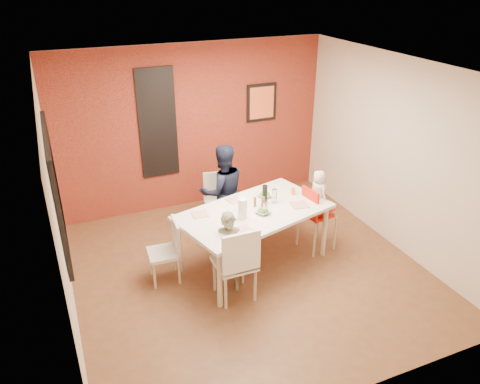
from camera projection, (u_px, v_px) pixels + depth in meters
name	position (u px, v px, depth m)	size (l,w,h in m)	color
ground	(249.00, 270.00, 6.38)	(4.50, 4.50, 0.00)	brown
ceiling	(250.00, 70.00, 5.19)	(4.50, 4.50, 0.02)	white
wall_back	(194.00, 127.00, 7.65)	(4.50, 0.02, 2.70)	beige
wall_front	(358.00, 283.00, 3.92)	(4.50, 0.02, 2.70)	beige
wall_left	(57.00, 214.00, 5.00)	(0.02, 4.50, 2.70)	beige
wall_right	(396.00, 154.00, 6.57)	(0.02, 4.50, 2.70)	beige
brick_accent_wall	(194.00, 128.00, 7.63)	(4.50, 0.02, 2.70)	maroon
picture_window_frame	(56.00, 189.00, 5.09)	(0.05, 1.70, 1.30)	black
picture_window_pane	(57.00, 189.00, 5.09)	(0.02, 1.55, 1.15)	black
glassblock_strip	(158.00, 124.00, 7.34)	(0.55, 0.03, 1.70)	silver
glassblock_surround	(158.00, 124.00, 7.34)	(0.60, 0.03, 1.76)	black
art_print_frame	(261.00, 103.00, 7.90)	(0.54, 0.03, 0.64)	black
art_print_canvas	(262.00, 103.00, 7.89)	(0.44, 0.01, 0.54)	orange
dining_table	(254.00, 215.00, 6.21)	(2.20, 1.58, 0.83)	white
chair_near	(237.00, 261.00, 5.57)	(0.47, 0.47, 1.02)	white
chair_far	(218.00, 198.00, 7.21)	(0.48, 0.48, 0.90)	white
chair_left	(169.00, 247.00, 6.02)	(0.42, 0.42, 0.85)	silver
high_chair	(315.00, 212.00, 6.62)	(0.47, 0.47, 0.98)	red
child_near	(229.00, 252.00, 5.79)	(0.40, 0.26, 1.09)	brown
child_far	(223.00, 192.00, 6.91)	(0.71, 0.55, 1.46)	black
toddler	(318.00, 192.00, 6.50)	(0.31, 0.20, 0.64)	white
plate_near_left	(243.00, 230.00, 5.71)	(0.22, 0.22, 0.01)	white
plate_far_mid	(235.00, 200.00, 6.44)	(0.20, 0.20, 0.01)	white
plate_near_right	(300.00, 205.00, 6.31)	(0.22, 0.22, 0.01)	white
plate_far_left	(200.00, 214.00, 6.07)	(0.20, 0.20, 0.01)	white
salad_bowl_a	(263.00, 212.00, 6.09)	(0.20, 0.20, 0.05)	white
salad_bowl_b	(265.00, 195.00, 6.53)	(0.21, 0.21, 0.05)	white
wine_bottle	(265.00, 195.00, 6.28)	(0.07, 0.07, 0.28)	black
wine_glass_a	(265.00, 209.00, 6.01)	(0.06, 0.06, 0.18)	white
wine_glass_b	(274.00, 196.00, 6.34)	(0.07, 0.07, 0.20)	silver
paper_towel_roll	(242.00, 208.00, 5.94)	(0.12, 0.12, 0.27)	white
condiment_red	(263.00, 204.00, 6.16)	(0.04, 0.04, 0.15)	red
condiment_green	(264.00, 202.00, 6.25)	(0.04, 0.04, 0.14)	#357828
condiment_brown	(255.00, 202.00, 6.24)	(0.04, 0.04, 0.14)	brown
sippy_cup	(293.00, 191.00, 6.58)	(0.06, 0.06, 0.10)	orange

